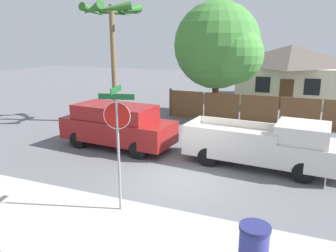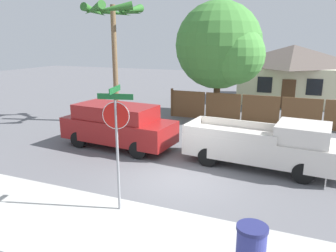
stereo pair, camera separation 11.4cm
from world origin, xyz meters
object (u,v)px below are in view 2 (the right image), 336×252
red_suv (118,125)px  trash_bin (251,248)px  palm_tree (113,21)px  stop_sign (116,128)px  oak_tree (222,47)px  orange_pickup (265,145)px  house (292,72)px

red_suv → trash_bin: red_suv is taller
trash_bin → palm_tree: bearing=132.6°
stop_sign → palm_tree: bearing=108.0°
red_suv → trash_bin: 8.92m
oak_tree → orange_pickup: oak_tree is taller
palm_tree → trash_bin: bearing=-47.4°
house → red_suv: bearing=-112.6°
stop_sign → red_suv: bearing=107.7°
red_suv → stop_sign: stop_sign is taller
house → stop_sign: bearing=-99.9°
palm_tree → trash_bin: 14.39m
house → stop_sign: 20.40m
red_suv → stop_sign: (2.88, -4.76, 1.32)m
house → oak_tree: size_ratio=1.12×
orange_pickup → stop_sign: stop_sign is taller
stop_sign → orange_pickup: bearing=41.5°
orange_pickup → stop_sign: 5.97m
stop_sign → trash_bin: 4.34m
trash_bin → stop_sign: bearing=162.6°
oak_tree → trash_bin: oak_tree is taller
oak_tree → palm_tree: (-5.18, -3.40, 1.42)m
red_suv → orange_pickup: (6.20, -0.02, -0.14)m
house → stop_sign: size_ratio=2.24×
palm_tree → trash_bin: size_ratio=6.45×
red_suv → trash_bin: (6.64, -5.93, -0.51)m
oak_tree → orange_pickup: size_ratio=1.24×
orange_pickup → house: bearing=94.2°
house → red_suv: house is taller
oak_tree → orange_pickup: (3.49, -7.40, -3.30)m
trash_bin → orange_pickup: bearing=94.2°
house → oak_tree: (-3.67, -7.96, 1.97)m
house → oak_tree: bearing=-114.7°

